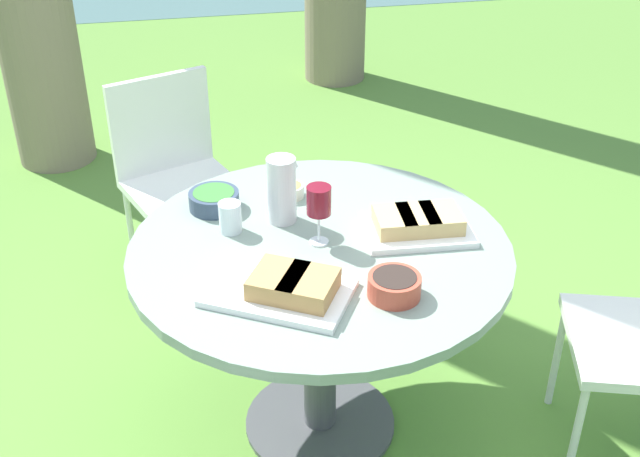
% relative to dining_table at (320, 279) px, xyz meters
% --- Properties ---
extents(ground_plane, '(40.00, 40.00, 0.00)m').
position_rel_dining_table_xyz_m(ground_plane, '(0.00, 0.00, -0.62)').
color(ground_plane, '#5B8C38').
extents(dining_table, '(1.17, 1.17, 0.74)m').
position_rel_dining_table_xyz_m(dining_table, '(0.00, 0.00, 0.00)').
color(dining_table, '#4C4C51').
rests_on(dining_table, ground_plane).
extents(chair_near_right, '(0.56, 0.55, 0.89)m').
position_rel_dining_table_xyz_m(chair_near_right, '(-0.41, 1.06, -0.09)').
color(chair_near_right, silver).
rests_on(chair_near_right, ground_plane).
extents(water_pitcher, '(0.10, 0.09, 0.22)m').
position_rel_dining_table_xyz_m(water_pitcher, '(-0.09, 0.17, 0.23)').
color(water_pitcher, silver).
rests_on(water_pitcher, dining_table).
extents(wine_glass, '(0.07, 0.07, 0.19)m').
position_rel_dining_table_xyz_m(wine_glass, '(0.00, 0.02, 0.26)').
color(wine_glass, silver).
rests_on(wine_glass, dining_table).
extents(platter_bread_main, '(0.34, 0.25, 0.07)m').
position_rel_dining_table_xyz_m(platter_bread_main, '(0.31, 0.01, 0.16)').
color(platter_bread_main, white).
rests_on(platter_bread_main, dining_table).
extents(platter_charcuterie, '(0.46, 0.41, 0.08)m').
position_rel_dining_table_xyz_m(platter_charcuterie, '(-0.14, -0.24, 0.16)').
color(platter_charcuterie, white).
rests_on(platter_charcuterie, dining_table).
extents(bowl_fries, '(0.09, 0.09, 0.04)m').
position_rel_dining_table_xyz_m(bowl_fries, '(-0.04, 0.32, 0.15)').
color(bowl_fries, beige).
rests_on(bowl_fries, dining_table).
extents(bowl_salad, '(0.16, 0.16, 0.06)m').
position_rel_dining_table_xyz_m(bowl_salad, '(-0.29, 0.29, 0.16)').
color(bowl_salad, '#334256').
rests_on(bowl_salad, dining_table).
extents(bowl_olives, '(0.15, 0.15, 0.06)m').
position_rel_dining_table_xyz_m(bowl_olives, '(0.15, -0.29, 0.16)').
color(bowl_olives, '#B74733').
rests_on(bowl_olives, dining_table).
extents(cup_water_near, '(0.07, 0.07, 0.10)m').
position_rel_dining_table_xyz_m(cup_water_near, '(-0.26, 0.14, 0.17)').
color(cup_water_near, silver).
rests_on(cup_water_near, dining_table).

